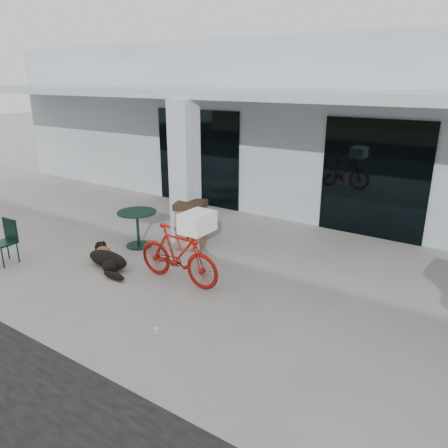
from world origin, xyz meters
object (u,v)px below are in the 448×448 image
Objects in this scene: cafe_chair_near at (4,242)px; trash_receptacle at (191,225)px; bicycle at (178,255)px; cafe_table_near at (138,229)px; dog at (108,258)px.

cafe_chair_near is 0.87× the size of trash_receptacle.
trash_receptacle is at bearing 30.40° from bicycle.
bicycle reaches higher than cafe_table_near.
bicycle is at bearing -59.82° from trash_receptacle.
bicycle is at bearing 18.37° from cafe_chair_near.
cafe_table_near is 0.95× the size of cafe_chair_near.
bicycle is 1.55× the size of dog.
trash_receptacle is (1.01, 0.60, 0.12)m from cafe_table_near.
bicycle is at bearing 34.96° from dog.
trash_receptacle is (0.70, 1.76, 0.33)m from dog.
dog is at bearing -111.67° from trash_receptacle.
trash_receptacle is at bearing 92.76° from dog.
bicycle reaches higher than cafe_chair_near.
cafe_chair_near is at bearing -125.00° from cafe_table_near.
dog is 1.10× the size of trash_receptacle.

